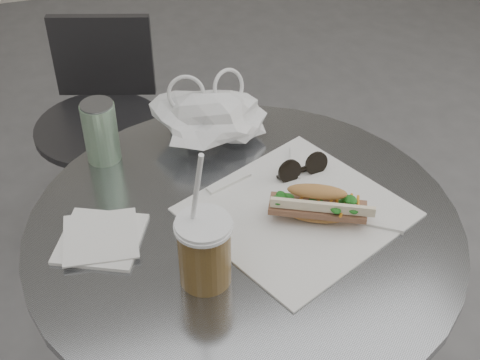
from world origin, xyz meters
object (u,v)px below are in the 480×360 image
object	(u,v)px
cafe_table	(244,325)
drink_can	(101,132)
banh_mi	(317,204)
sunglasses	(302,168)
iced_coffee	(204,250)
chair_far	(107,154)

from	to	relation	value
cafe_table	drink_can	size ratio (longest dim) A/B	6.08
banh_mi	sunglasses	size ratio (longest dim) A/B	2.08
cafe_table	iced_coffee	size ratio (longest dim) A/B	2.92
cafe_table	iced_coffee	world-z (taller)	iced_coffee
cafe_table	drink_can	world-z (taller)	drink_can
chair_far	banh_mi	distance (m)	1.03
chair_far	drink_can	world-z (taller)	drink_can
banh_mi	sunglasses	xyz separation A→B (m)	(0.02, 0.12, -0.02)
cafe_table	banh_mi	world-z (taller)	banh_mi
cafe_table	drink_can	distance (m)	0.47
banh_mi	iced_coffee	xyz separation A→B (m)	(-0.22, -0.07, 0.03)
cafe_table	chair_far	bearing A→B (deg)	100.93
cafe_table	sunglasses	distance (m)	0.34
sunglasses	iced_coffee	bearing A→B (deg)	-148.59
sunglasses	drink_can	distance (m)	0.39
sunglasses	drink_can	bearing A→B (deg)	146.51
chair_far	sunglasses	size ratio (longest dim) A/B	6.72
drink_can	cafe_table	bearing A→B (deg)	-52.20
chair_far	sunglasses	bearing A→B (deg)	128.89
iced_coffee	drink_can	size ratio (longest dim) A/B	2.08
sunglasses	banh_mi	bearing A→B (deg)	-107.90
chair_far	iced_coffee	bearing A→B (deg)	110.74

